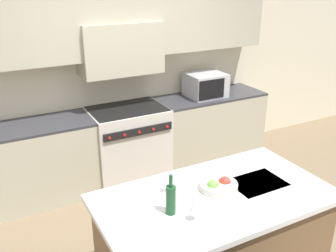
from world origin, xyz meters
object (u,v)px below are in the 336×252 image
(wine_bottle, at_px, (171,199))
(wine_glass_near, at_px, (195,205))
(microwave, at_px, (205,85))
(range_stove, at_px, (129,144))
(fruit_bowl, at_px, (219,186))
(wine_glass_far, at_px, (167,179))

(wine_bottle, bearing_deg, wine_glass_near, -54.34)
(microwave, bearing_deg, wine_glass_near, -124.68)
(range_stove, height_order, wine_bottle, wine_bottle)
(wine_glass_near, height_order, fruit_bowl, wine_glass_near)
(wine_bottle, bearing_deg, range_stove, 76.14)
(wine_glass_near, bearing_deg, wine_glass_far, 89.60)
(wine_glass_near, bearing_deg, wine_bottle, 125.66)
(wine_bottle, relative_size, wine_glass_near, 1.75)
(microwave, bearing_deg, fruit_bowl, -120.50)
(microwave, distance_m, wine_glass_far, 2.39)
(microwave, bearing_deg, wine_bottle, -128.34)
(wine_glass_far, relative_size, fruit_bowl, 0.59)
(wine_bottle, relative_size, wine_glass_far, 1.75)
(microwave, height_order, wine_glass_far, microwave)
(wine_bottle, xyz_separation_m, fruit_bowl, (0.48, 0.10, -0.08))
(wine_glass_near, xyz_separation_m, fruit_bowl, (0.37, 0.25, -0.09))
(microwave, xyz_separation_m, wine_glass_near, (-1.54, -2.23, -0.08))
(wine_bottle, relative_size, fruit_bowl, 1.03)
(microwave, height_order, wine_bottle, microwave)
(wine_bottle, distance_m, fruit_bowl, 0.50)
(wine_glass_near, relative_size, wine_glass_far, 1.00)
(wine_glass_far, bearing_deg, range_stove, 77.49)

